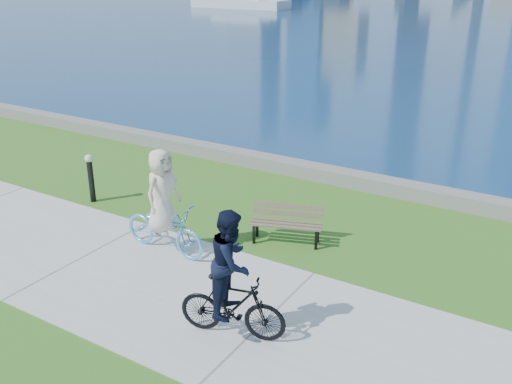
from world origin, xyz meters
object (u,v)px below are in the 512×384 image
park_bench (287,221)px  cyclist_woman (164,215)px  cyclist_man (232,285)px  bollard_lamp (91,175)px

park_bench → cyclist_woman: cyclist_woman is taller
park_bench → cyclist_man: (0.83, -3.18, 0.43)m
bollard_lamp → cyclist_woman: size_ratio=0.56×
cyclist_woman → bollard_lamp: bearing=72.8°
cyclist_man → bollard_lamp: bearing=50.5°
bollard_lamp → cyclist_man: bearing=-24.7°
cyclist_woman → cyclist_man: bearing=-119.2°
park_bench → cyclist_woman: size_ratio=0.73×
park_bench → bollard_lamp: bollard_lamp is taller
bollard_lamp → cyclist_woman: (3.08, -1.06, 0.12)m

